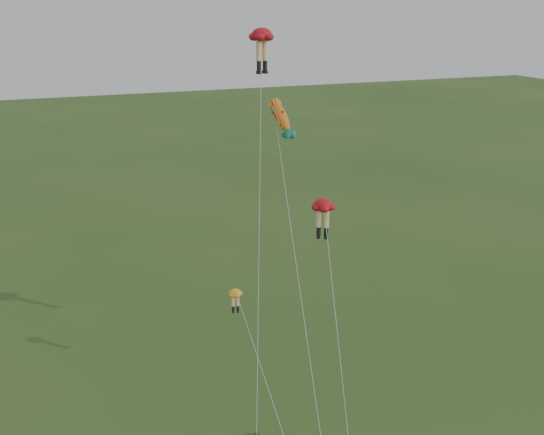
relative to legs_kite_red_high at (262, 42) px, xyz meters
name	(u,v)px	position (x,y,z in m)	size (l,w,h in m)	color
ground	(305,431)	(-1.38, -10.92, -21.65)	(300.00, 300.00, 0.00)	#2C4C1B
legs_kite_red_high	(262,42)	(0.00, 0.00, 0.00)	(5.52, 11.78, 22.53)	#B01219
legs_kite_red_mid	(323,210)	(2.35, -4.85, -10.14)	(3.16, 9.48, 12.25)	#B01219
legs_kite_yellow	(238,303)	(-3.85, -6.02, -15.04)	(1.13, 10.46, 7.31)	#FBAC20
fish_kite	(280,117)	(0.73, -1.45, -4.63)	(2.44, 12.72, 18.37)	yellow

